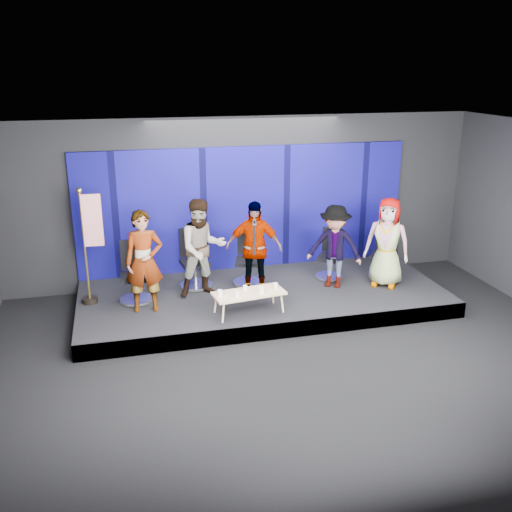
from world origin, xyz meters
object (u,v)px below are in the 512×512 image
object	(u,v)px
flag_stand	(91,243)
panelist_b	(202,248)
panelist_c	(254,248)
mug_a	(220,293)
chair_a	(135,282)
panelist_e	(387,242)
mug_d	(262,290)
panelist_a	(144,262)
panelist_d	(335,247)
chair_d	(330,262)
chair_c	(249,266)
chair_b	(195,268)
coffee_table	(249,294)
mug_b	(237,294)
chair_e	(384,259)
mug_e	(276,285)
mug_c	(245,288)

from	to	relation	value
flag_stand	panelist_b	bearing A→B (deg)	0.33
panelist_b	flag_stand	distance (m)	2.01
panelist_c	mug_a	size ratio (longest dim) A/B	16.71
panelist_b	panelist_c	world-z (taller)	panelist_b
chair_a	panelist_e	xyz separation A→B (m)	(4.85, -0.40, 0.52)
panelist_b	mug_d	world-z (taller)	panelist_b
panelist_a	panelist_d	size ratio (longest dim) A/B	1.11
chair_d	chair_c	bearing A→B (deg)	-149.88
chair_a	mug_a	distance (m)	1.77
chair_b	mug_a	bearing A→B (deg)	-88.22
panelist_c	flag_stand	xyz separation A→B (m)	(-2.95, 0.25, 0.24)
panelist_c	panelist_d	size ratio (longest dim) A/B	1.10
coffee_table	panelist_e	bearing A→B (deg)	12.53
panelist_b	flag_stand	bearing A→B (deg)	170.04
chair_a	chair_d	bearing A→B (deg)	5.25
panelist_c	chair_d	bearing A→B (deg)	30.36
chair_c	panelist_c	xyz separation A→B (m)	(-0.02, -0.51, 0.54)
panelist_b	panelist_d	xyz separation A→B (m)	(2.57, -0.17, -0.11)
mug_b	mug_d	distance (m)	0.47
mug_a	mug_b	world-z (taller)	mug_a
panelist_c	flag_stand	bearing A→B (deg)	-168.31
panelist_a	panelist_d	bearing A→B (deg)	5.39
chair_e	coffee_table	size ratio (longest dim) A/B	0.83
chair_a	chair_b	size ratio (longest dim) A/B	0.98
chair_c	panelist_d	world-z (taller)	panelist_d
chair_b	mug_e	bearing A→B (deg)	-54.20
mug_a	mug_b	distance (m)	0.30
chair_e	panelist_a	bearing A→B (deg)	-136.58
panelist_e	mug_e	xyz separation A→B (m)	(-2.42, -0.55, -0.46)
mug_d	chair_c	bearing A→B (deg)	85.72
panelist_b	mug_c	distance (m)	1.19
chair_e	mug_d	xyz separation A→B (m)	(-2.92, -1.18, 0.08)
coffee_table	mug_b	distance (m)	0.29
panelist_d	mug_c	xyz separation A→B (m)	(-1.96, -0.71, -0.39)
panelist_a	panelist_b	bearing A→B (deg)	22.80
chair_a	mug_a	size ratio (longest dim) A/B	10.43
flag_stand	panelist_e	bearing A→B (deg)	-0.83
coffee_table	mug_d	size ratio (longest dim) A/B	12.49
panelist_a	flag_stand	size ratio (longest dim) A/B	0.85
panelist_d	mug_e	size ratio (longest dim) A/B	19.19
panelist_a	mug_d	xyz separation A→B (m)	(1.96, -0.64, -0.47)
panelist_b	chair_c	size ratio (longest dim) A/B	1.68
panelist_b	chair_d	xyz separation A→B (m)	(2.68, 0.31, -0.60)
chair_e	flag_stand	size ratio (longest dim) A/B	0.51
panelist_e	chair_d	bearing A→B (deg)	-179.14
chair_d	mug_a	bearing A→B (deg)	-119.21
chair_c	panelist_d	bearing A→B (deg)	-3.19
panelist_c	coffee_table	xyz separation A→B (m)	(-0.31, -0.89, -0.55)
panelist_c	chair_d	world-z (taller)	panelist_c
chair_c	coffee_table	size ratio (longest dim) A/B	0.85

